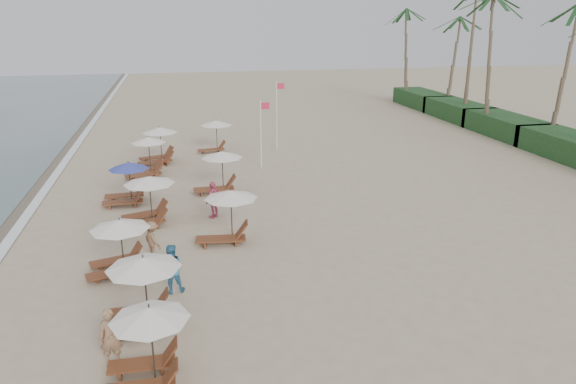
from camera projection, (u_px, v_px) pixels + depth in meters
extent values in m
plane|color=tan|center=(307.00, 300.00, 17.81)|extent=(160.00, 160.00, 0.00)
cube|color=white|center=(24.00, 220.00, 24.83)|extent=(0.50, 140.00, 0.02)
cube|color=#193D1C|center=(572.00, 147.00, 35.46)|extent=(3.20, 8.00, 1.60)
cube|color=#193D1C|center=(506.00, 126.00, 42.42)|extent=(3.20, 8.00, 1.60)
cube|color=#193D1C|center=(458.00, 111.00, 49.38)|extent=(3.20, 8.00, 1.60)
cube|color=#193D1C|center=(422.00, 99.00, 56.34)|extent=(3.20, 8.00, 1.60)
cylinder|color=brown|center=(558.00, 79.00, 37.60)|extent=(0.36, 0.36, 9.80)
cylinder|color=brown|center=(494.00, 67.00, 41.94)|extent=(0.36, 0.36, 10.60)
cylinder|color=brown|center=(470.00, 57.00, 46.82)|extent=(0.36, 0.36, 11.40)
cylinder|color=brown|center=(449.00, 66.00, 52.20)|extent=(0.36, 0.36, 9.00)
cylinder|color=brown|center=(410.00, 58.00, 56.54)|extent=(0.36, 0.36, 9.80)
cylinder|color=black|center=(153.00, 347.00, 13.50)|extent=(0.05, 0.05, 2.12)
cone|color=white|center=(149.00, 314.00, 13.20)|extent=(2.04, 2.04, 0.35)
cylinder|color=black|center=(146.00, 293.00, 16.01)|extent=(0.05, 0.05, 2.22)
cone|color=white|center=(143.00, 263.00, 15.70)|extent=(2.26, 2.26, 0.35)
cylinder|color=black|center=(122.00, 247.00, 19.52)|extent=(0.05, 0.05, 1.99)
cone|color=white|center=(120.00, 224.00, 19.24)|extent=(2.18, 2.18, 0.35)
cylinder|color=black|center=(151.00, 201.00, 24.15)|extent=(0.05, 0.05, 2.18)
cone|color=white|center=(149.00, 180.00, 23.84)|extent=(2.31, 2.31, 0.35)
cylinder|color=black|center=(130.00, 184.00, 26.84)|extent=(0.05, 0.05, 2.08)
cone|color=#35409D|center=(128.00, 166.00, 26.55)|extent=(2.02, 2.02, 0.35)
cylinder|color=black|center=(150.00, 157.00, 31.47)|extent=(0.05, 0.05, 2.30)
cone|color=white|center=(148.00, 140.00, 31.14)|extent=(2.05, 2.05, 0.35)
cylinder|color=black|center=(161.00, 146.00, 34.23)|extent=(0.05, 0.05, 2.30)
cone|color=white|center=(160.00, 130.00, 33.90)|extent=(2.27, 2.27, 0.35)
cylinder|color=black|center=(232.00, 216.00, 22.31)|extent=(0.05, 0.05, 2.15)
cone|color=white|center=(231.00, 194.00, 22.00)|extent=(2.24, 2.24, 0.35)
cylinder|color=black|center=(223.00, 172.00, 28.72)|extent=(0.05, 0.05, 2.15)
cone|color=white|center=(222.00, 155.00, 28.42)|extent=(2.24, 2.24, 0.35)
cylinder|color=black|center=(217.00, 137.00, 37.30)|extent=(0.05, 0.05, 2.15)
cone|color=white|center=(216.00, 123.00, 36.99)|extent=(2.24, 2.24, 0.35)
imported|color=#9E7555|center=(111.00, 337.00, 14.27)|extent=(0.63, 0.44, 1.67)
imported|color=teal|center=(171.00, 269.00, 18.09)|extent=(0.92, 0.76, 1.76)
imported|color=#876244|center=(153.00, 240.00, 20.79)|extent=(0.99, 1.11, 1.49)
imported|color=#C74F6C|center=(214.00, 200.00, 24.92)|extent=(1.03, 1.05, 1.77)
cylinder|color=silver|center=(261.00, 134.00, 32.95)|extent=(0.08, 0.08, 4.30)
cube|color=#C42441|center=(265.00, 106.00, 32.46)|extent=(0.55, 0.02, 0.40)
cylinder|color=silver|center=(277.00, 115.00, 37.63)|extent=(0.08, 0.08, 4.88)
cube|color=#C42441|center=(280.00, 86.00, 37.04)|extent=(0.55, 0.02, 0.40)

